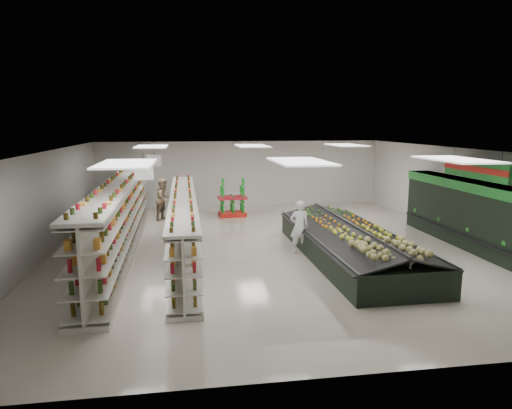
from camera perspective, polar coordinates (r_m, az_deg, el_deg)
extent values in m
plane|color=beige|center=(15.28, 1.67, -5.28)|extent=(16.00, 16.00, 0.00)
cube|color=white|center=(14.77, 1.74, 6.78)|extent=(14.00, 16.00, 0.02)
cube|color=silver|center=(22.79, -1.95, 3.89)|extent=(14.00, 0.02, 3.20)
cube|color=silver|center=(7.44, 13.10, -9.34)|extent=(14.00, 0.02, 3.20)
cube|color=silver|center=(15.32, -25.00, -0.06)|extent=(0.02, 16.00, 3.20)
cube|color=silver|center=(17.60, 24.73, 1.15)|extent=(0.02, 16.00, 3.20)
cube|color=black|center=(16.21, 26.17, -1.44)|extent=(0.80, 8.00, 2.20)
cube|color=#217C2A|center=(16.05, 26.37, 1.88)|extent=(0.85, 8.00, 0.30)
cube|color=black|center=(16.18, 25.29, -3.39)|extent=(0.55, 7.80, 0.15)
cube|color=beige|center=(16.08, 25.80, -0.59)|extent=(0.45, 7.70, 0.03)
cube|color=beige|center=(16.03, 25.88, 0.46)|extent=(0.45, 7.70, 0.03)
cube|color=white|center=(12.61, -13.82, 3.89)|extent=(0.50, 0.06, 0.40)
cube|color=red|center=(12.61, -13.82, 3.89)|extent=(0.52, 0.02, 0.12)
cylinder|color=black|center=(12.58, -13.88, 5.25)|extent=(0.01, 0.01, 0.50)
cube|color=white|center=(16.58, -12.65, 5.34)|extent=(0.50, 0.06, 0.40)
cube|color=red|center=(16.58, -12.65, 5.34)|extent=(0.52, 0.02, 0.12)
cylinder|color=black|center=(16.56, -12.69, 6.38)|extent=(0.01, 0.01, 0.50)
cube|color=#217C2A|center=(15.83, 25.71, 4.02)|extent=(0.10, 3.20, 0.60)
cube|color=red|center=(15.80, 25.53, 4.02)|extent=(0.03, 3.20, 0.18)
cylinder|color=black|center=(14.83, 28.43, 5.02)|extent=(0.01, 0.01, 0.50)
cylinder|color=black|center=(16.80, 23.51, 5.84)|extent=(0.01, 0.01, 0.50)
cube|color=silver|center=(15.71, -16.34, -5.03)|extent=(1.13, 12.71, 0.13)
cube|color=silver|center=(15.49, -16.52, -1.47)|extent=(0.25, 12.69, 2.12)
cube|color=silver|center=(15.32, -16.73, 2.57)|extent=(1.13, 12.71, 0.08)
cube|color=beige|center=(15.71, -17.25, -4.60)|extent=(0.65, 12.59, 0.03)
cube|color=beige|center=(15.60, -17.34, -2.95)|extent=(0.65, 12.59, 0.03)
cube|color=beige|center=(15.51, -17.43, -1.28)|extent=(0.65, 12.59, 0.03)
cube|color=beige|center=(15.43, -17.52, 0.40)|extent=(0.65, 12.59, 0.03)
cube|color=beige|center=(15.36, -17.61, 2.11)|extent=(0.65, 12.59, 0.03)
cube|color=beige|center=(15.65, -15.48, -4.56)|extent=(0.65, 12.59, 0.03)
cube|color=beige|center=(15.54, -15.56, -2.91)|extent=(0.65, 12.59, 0.03)
cube|color=beige|center=(15.45, -15.64, -1.24)|extent=(0.65, 12.59, 0.03)
cube|color=beige|center=(15.37, -15.72, 0.46)|extent=(0.65, 12.59, 0.03)
cube|color=beige|center=(15.30, -15.80, 2.17)|extent=(0.65, 12.59, 0.03)
cube|color=silver|center=(14.79, -8.96, -5.72)|extent=(0.82, 10.54, 0.11)
cube|color=silver|center=(14.59, -9.05, -2.59)|extent=(0.09, 10.54, 1.76)
cube|color=silver|center=(14.42, -9.15, 0.95)|extent=(0.82, 10.54, 0.07)
cube|color=beige|center=(14.76, -9.76, -5.34)|extent=(0.42, 10.45, 0.03)
cube|color=beige|center=(14.67, -9.80, -3.89)|extent=(0.42, 10.45, 0.03)
cube|color=beige|center=(14.58, -9.85, -2.43)|extent=(0.42, 10.45, 0.03)
cube|color=beige|center=(14.50, -9.89, -0.95)|extent=(0.42, 10.45, 0.03)
cube|color=beige|center=(14.44, -9.94, 0.55)|extent=(0.42, 10.45, 0.03)
cube|color=beige|center=(14.76, -8.18, -5.30)|extent=(0.42, 10.45, 0.03)
cube|color=beige|center=(14.67, -8.22, -3.85)|extent=(0.42, 10.45, 0.03)
cube|color=beige|center=(14.58, -8.26, -2.39)|extent=(0.42, 10.45, 0.03)
cube|color=beige|center=(14.50, -8.30, -0.90)|extent=(0.42, 10.45, 0.03)
cube|color=beige|center=(14.43, -8.34, 0.60)|extent=(0.42, 10.45, 0.03)
cube|color=black|center=(14.17, 11.68, -5.18)|extent=(2.64, 7.42, 0.74)
cube|color=#262626|center=(13.68, 6.94, -3.90)|extent=(0.17, 7.38, 0.06)
cube|color=#262626|center=(14.55, 16.24, -3.38)|extent=(0.17, 7.38, 0.06)
cube|color=black|center=(13.82, 9.20, -3.36)|extent=(1.47, 7.30, 0.38)
cube|color=black|center=(14.30, 14.21, -3.09)|extent=(1.47, 7.30, 0.38)
cube|color=#262626|center=(14.02, 11.77, -2.81)|extent=(0.16, 7.28, 0.26)
cube|color=red|center=(20.25, -2.97, -1.19)|extent=(1.21, 0.83, 0.20)
cube|color=red|center=(20.12, -2.99, 0.87)|extent=(1.26, 0.88, 0.10)
imported|color=white|center=(14.43, 5.44, -2.79)|extent=(0.62, 0.41, 1.69)
imported|color=tan|center=(19.77, -11.43, 0.65)|extent=(0.91, 1.01, 1.77)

